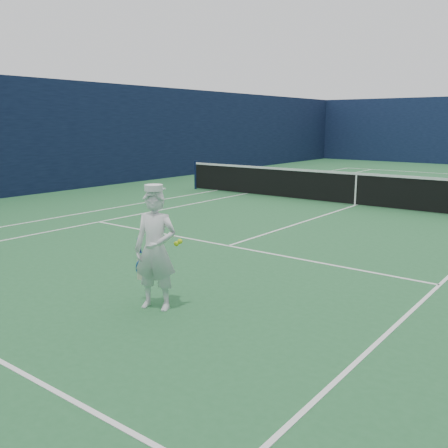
{
  "coord_description": "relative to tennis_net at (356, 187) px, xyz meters",
  "views": [
    {
      "loc": [
        5.96,
        -14.3,
        2.48
      ],
      "look_at": [
        1.32,
        -8.26,
        0.92
      ],
      "focal_mm": 40.0,
      "sensor_mm": 36.0,
      "label": 1
    }
  ],
  "objects": [
    {
      "name": "windscreen_fence",
      "position": [
        0.0,
        0.0,
        1.45
      ],
      "size": [
        20.12,
        36.12,
        4.0
      ],
      "color": "#0F1938",
      "rests_on": "ground"
    },
    {
      "name": "tennis_net",
      "position": [
        0.0,
        0.0,
        0.0
      ],
      "size": [
        12.88,
        0.09,
        1.07
      ],
      "color": "#141E4C",
      "rests_on": "ground"
    },
    {
      "name": "court_markings",
      "position": [
        0.0,
        0.0,
        -0.55
      ],
      "size": [
        11.03,
        23.83,
        0.01
      ],
      "color": "white",
      "rests_on": "ground"
    },
    {
      "name": "ground",
      "position": [
        0.0,
        0.0,
        -0.55
      ],
      "size": [
        80.0,
        80.0,
        0.0
      ],
      "primitive_type": "plane",
      "color": "#256335",
      "rests_on": "ground"
    },
    {
      "name": "tennis_player",
      "position": [
        1.31,
        -9.76,
        0.27
      ],
      "size": [
        0.83,
        0.57,
        1.69
      ],
      "rotation": [
        0.0,
        0.0,
        0.34
      ],
      "color": "white",
      "rests_on": "ground"
    }
  ]
}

